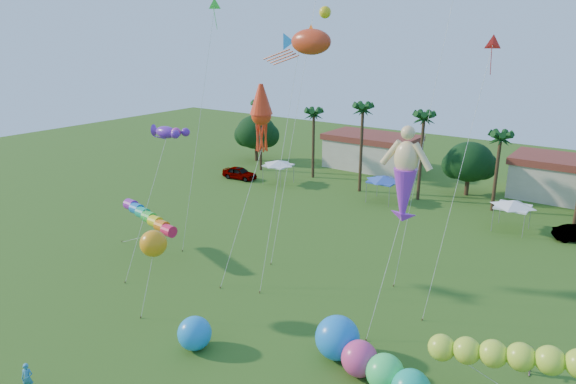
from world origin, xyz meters
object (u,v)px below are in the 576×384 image
Objects in this scene: caterpillar_inflatable at (396,382)px; blue_ball at (195,333)px; spectator_a at (27,378)px; spectator_b at (528,361)px; car_a at (240,173)px.

caterpillar_inflatable is 12.13m from blue_ball.
blue_ball is at bearing -146.48° from caterpillar_inflatable.
spectator_b is at bearing 3.02° from spectator_a.
spectator_a is at bearing -126.15° from caterpillar_inflatable.
blue_ball is (22.60, -30.50, 0.23)m from car_a.
spectator_a is 27.25m from spectator_b.
spectator_a is (18.19, -38.44, 0.03)m from car_a.
spectator_b is at bearing 27.99° from blue_ball.
spectator_a is 9.09m from blue_ball.
blue_ball is (-16.94, -9.00, 0.16)m from spectator_b.
caterpillar_inflatable is 6.04× the size of blue_ball.
car_a is at bearing 126.54° from blue_ball.
spectator_b reaches higher than spectator_a.
blue_ball is (-11.81, -2.73, -0.07)m from caterpillar_inflatable.
car_a is at bearing 79.90° from spectator_a.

